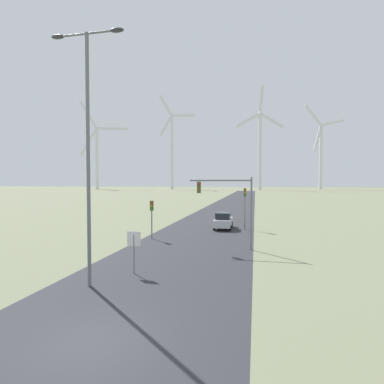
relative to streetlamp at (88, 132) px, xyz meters
The scene contains 12 objects.
ground_plane 9.52m from the streetlamp, 58.18° to the right, with size 600.00×600.00×0.00m, color #757A5B.
road_surface 43.98m from the streetlamp, 86.06° to the left, with size 10.00×240.00×0.01m.
streetlamp is the anchor object (origin of this frame).
stop_sign_near 6.58m from the streetlamp, 59.25° to the left, with size 0.81×0.07×2.40m.
traffic_light_post_near_left 13.47m from the streetlamp, 95.31° to the left, with size 0.28×0.34×3.49m.
traffic_light_post_near_right 21.40m from the streetlamp, 70.52° to the left, with size 0.28×0.34×4.52m.
traffic_light_mast_overhead 12.02m from the streetlamp, 58.05° to the left, with size 4.84×0.34×5.58m.
car_approaching 21.30m from the streetlamp, 76.75° to the left, with size 1.88×4.12×1.83m.
wind_turbine_far_left 213.01m from the streetlamp, 119.46° to the left, with size 33.18×10.73×63.78m.
wind_turbine_left 201.64m from the streetlamp, 104.63° to the left, with size 25.62×5.60×67.35m.
wind_turbine_center 186.43m from the streetlamp, 86.64° to the left, with size 30.23×8.06×66.71m.
wind_turbine_right 218.93m from the streetlamp, 75.94° to the left, with size 29.09×14.15×58.86m.
Camera 1 is at (5.11, -8.62, 5.21)m, focal length 28.00 mm.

